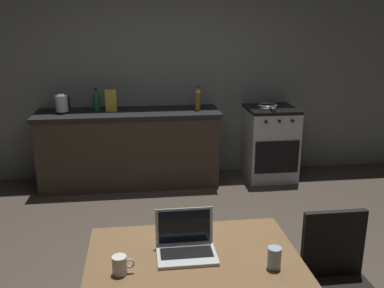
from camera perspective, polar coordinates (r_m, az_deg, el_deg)
The scene contains 14 objects.
ground_plane at distance 3.53m, azimuth 0.09°, elevation -17.68°, with size 12.00×12.00×0.00m, color #473D33.
back_wall at distance 5.47m, azimuth -0.18°, elevation 10.07°, with size 6.40×0.10×2.74m, color slate.
kitchen_counter at distance 5.27m, azimuth -8.27°, elevation -0.51°, with size 2.16×0.64×0.91m.
stove_oven at distance 5.51m, azimuth 10.25°, elevation 0.14°, with size 0.60×0.62×0.91m.
dining_table at distance 2.39m, azimuth 0.35°, elevation -16.77°, with size 1.14×0.88×0.74m.
chair at distance 2.75m, azimuth 18.79°, elevation -16.53°, with size 0.40×0.40×0.90m.
laptop at distance 2.40m, azimuth -0.80°, elevation -13.32°, with size 0.32×0.24×0.23m.
electric_kettle at distance 5.21m, azimuth -16.86°, elevation 5.09°, with size 0.17×0.15×0.22m.
bottle at distance 5.13m, azimuth 0.77°, elevation 6.03°, with size 0.07×0.07×0.30m.
frying_pan at distance 5.36m, azimuth 10.01°, elevation 4.96°, with size 0.23×0.41×0.05m.
coffee_mug at distance 2.26m, azimuth -9.51°, elevation -15.53°, with size 0.11×0.07×0.10m.
drinking_glass at distance 2.31m, azimuth 10.84°, elevation -14.59°, with size 0.07×0.07×0.11m.
cereal_box at distance 5.16m, azimuth -10.68°, elevation 5.68°, with size 0.13×0.05×0.26m.
bottle_b at distance 5.23m, azimuth -12.56°, elevation 5.69°, with size 0.07×0.07×0.27m.
Camera 1 is at (-0.38, -2.89, 1.98)m, focal length 40.28 mm.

